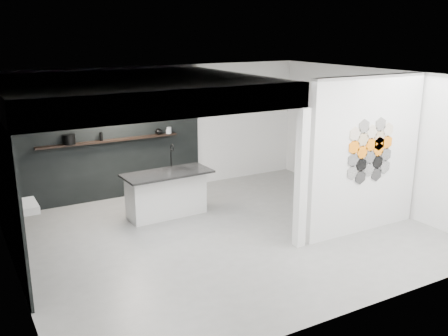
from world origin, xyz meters
TOP-DOWN VIEW (x-y plane):
  - floor at (0.00, 0.00)m, footprint 7.00×6.00m
  - partition_panel at (2.23, -1.00)m, footprint 2.45×0.15m
  - bay_clad_back at (-1.30, 2.97)m, footprint 4.40×0.04m
  - bay_clad_left at (-3.47, 1.00)m, footprint 0.04×4.00m
  - bulkhead at (-1.30, 1.00)m, footprint 4.40×4.00m
  - corner_column at (0.82, -1.00)m, footprint 0.16×0.16m
  - fascia_beam at (-1.30, -0.92)m, footprint 4.40×0.16m
  - wall_basin at (-3.24, 0.80)m, footprint 0.40×0.60m
  - display_shelf at (-1.20, 2.87)m, footprint 3.00×0.15m
  - kitchen_island at (-0.56, 1.41)m, footprint 1.73×0.82m
  - stockpot at (-2.02, 2.87)m, footprint 0.27×0.27m
  - kettle at (-0.10, 2.87)m, footprint 0.20×0.20m
  - glass_bowl at (0.14, 2.87)m, footprint 0.15×0.15m
  - glass_vase at (0.15, 2.87)m, footprint 0.11×0.11m
  - bottle_dark at (-1.37, 2.87)m, footprint 0.08×0.08m
  - utensil_cup at (-2.06, 2.87)m, footprint 0.08×0.08m
  - hex_tile_cluster at (2.26, -1.09)m, footprint 1.04×0.02m

SIDE VIEW (x-z plane):
  - floor at x=0.00m, z-range -0.01..0.00m
  - kitchen_island at x=-0.56m, z-range -0.22..1.15m
  - wall_basin at x=-3.24m, z-range 0.79..0.91m
  - bay_clad_back at x=-1.30m, z-range 0.00..2.35m
  - bay_clad_left at x=-3.47m, z-range 0.00..2.35m
  - corner_column at x=0.82m, z-range 0.00..2.35m
  - display_shelf at x=-1.20m, z-range 1.28..1.32m
  - glass_bowl at x=0.14m, z-range 1.32..1.41m
  - utensil_cup at x=-2.06m, z-range 1.32..1.41m
  - kettle at x=-0.10m, z-range 1.32..1.45m
  - glass_vase at x=0.15m, z-range 1.32..1.46m
  - partition_panel at x=2.23m, z-range 0.00..2.80m
  - bottle_dark at x=-1.37m, z-range 1.32..1.50m
  - stockpot at x=-2.02m, z-range 1.32..1.52m
  - hex_tile_cluster at x=2.26m, z-range 0.92..2.09m
  - bulkhead at x=-1.30m, z-range 2.35..2.75m
  - fascia_beam at x=-1.30m, z-range 2.35..2.75m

